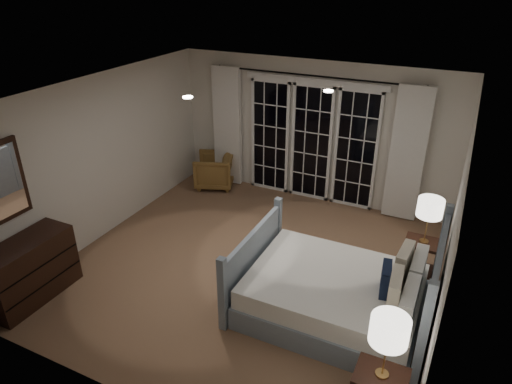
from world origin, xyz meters
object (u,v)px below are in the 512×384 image
at_px(bed, 338,294).
at_px(dresser, 29,270).
at_px(nightstand_right, 421,255).
at_px(armchair, 214,170).
at_px(lamp_right, 430,208).
at_px(lamp_left, 389,331).

height_order(bed, dresser, bed).
distance_m(nightstand_right, armchair, 4.24).
distance_m(nightstand_right, lamp_right, 0.71).
bearing_deg(dresser, lamp_left, 1.17).
bearing_deg(nightstand_right, dresser, -150.18).
height_order(nightstand_right, lamp_right, lamp_right).
bearing_deg(lamp_left, armchair, 136.21).
xyz_separation_m(lamp_right, armchair, (-4.01, 1.36, -0.78)).
bearing_deg(bed, nightstand_right, 56.38).
relative_size(nightstand_right, armchair, 0.84).
distance_m(armchair, dresser, 3.92).
bearing_deg(lamp_left, bed, 120.60).
bearing_deg(lamp_left, nightstand_right, 89.12).
bearing_deg(lamp_right, dresser, -150.18).
xyz_separation_m(armchair, dresser, (-0.42, -3.90, 0.09)).
relative_size(nightstand_right, dresser, 0.52).
bearing_deg(armchair, bed, 30.59).
xyz_separation_m(lamp_right, dresser, (-4.43, -2.54, -0.70)).
relative_size(lamp_right, armchair, 0.88).
bearing_deg(dresser, lamp_right, 29.82).
relative_size(bed, armchair, 3.10).
bearing_deg(bed, lamp_left, -59.40).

